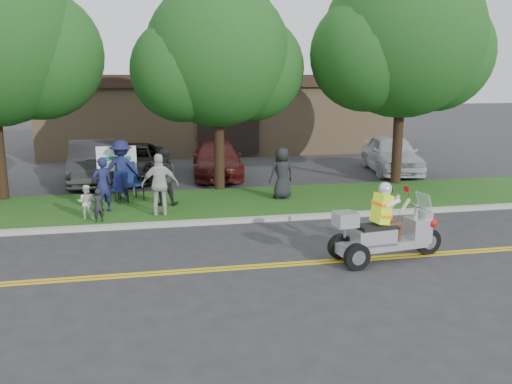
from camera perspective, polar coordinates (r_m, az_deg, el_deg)
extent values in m
plane|color=#28282B|center=(12.00, -1.59, -7.14)|extent=(120.00, 120.00, 0.00)
cube|color=gold|center=(11.46, -1.09, -8.05)|extent=(60.00, 0.10, 0.01)
cube|color=gold|center=(11.61, -1.23, -7.78)|extent=(60.00, 0.10, 0.01)
cube|color=#A8A89E|center=(14.87, -3.62, -3.09)|extent=(60.00, 0.25, 0.12)
cube|color=#254C14|center=(16.93, -4.62, -1.22)|extent=(60.00, 4.00, 0.10)
cube|color=#9E7F5B|center=(30.48, -4.08, 8.46)|extent=(18.00, 8.00, 4.00)
cube|color=black|center=(26.41, -2.97, 11.59)|extent=(18.00, 0.30, 0.60)
sphere|color=#144717|center=(18.75, -21.97, 13.24)|extent=(4.05, 4.05, 4.05)
cylinder|color=#332114|center=(18.62, -3.94, 6.40)|extent=(0.36, 0.36, 4.20)
sphere|color=#144717|center=(18.53, -4.06, 14.26)|extent=(4.80, 4.80, 4.80)
sphere|color=#144717|center=(19.01, -0.48, 12.88)|extent=(3.60, 3.60, 3.60)
sphere|color=#144717|center=(18.20, -7.79, 12.57)|extent=(3.36, 3.36, 3.36)
cylinder|color=#332114|center=(20.30, 14.79, 7.30)|extent=(0.36, 0.36, 4.76)
sphere|color=#144717|center=(20.28, 15.25, 15.46)|extent=(5.60, 5.60, 5.60)
sphere|color=#144717|center=(21.17, 18.29, 13.74)|extent=(4.20, 4.20, 4.20)
sphere|color=#144717|center=(19.49, 11.62, 14.02)|extent=(3.92, 3.92, 3.92)
cylinder|color=silver|center=(18.15, -15.91, 0.86)|extent=(0.06, 0.06, 1.10)
cylinder|color=silver|center=(18.09, -12.75, 0.99)|extent=(0.06, 0.06, 1.10)
cube|color=white|center=(17.98, -14.47, 3.42)|extent=(1.25, 0.06, 0.80)
cylinder|color=black|center=(12.86, 17.66, -4.98)|extent=(0.62, 0.22, 0.61)
cylinder|color=black|center=(11.50, 10.58, -6.74)|extent=(0.58, 0.23, 0.57)
cylinder|color=black|center=(12.10, 8.87, -5.71)|extent=(0.58, 0.23, 0.57)
cube|color=silver|center=(12.23, 13.47, -5.41)|extent=(1.97, 0.72, 0.18)
cube|color=silver|center=(12.01, 12.29, -4.62)|extent=(0.96, 0.58, 0.35)
cube|color=black|center=(11.98, 12.55, -3.62)|extent=(0.86, 0.53, 0.10)
cube|color=silver|center=(12.60, 16.64, -3.82)|extent=(0.52, 0.54, 0.56)
cube|color=silver|center=(12.54, 17.32, -1.18)|extent=(0.26, 0.49, 0.49)
cube|color=silver|center=(11.54, 9.39, -2.84)|extent=(0.51, 0.48, 0.30)
sphere|color=#B20C0F|center=(12.58, 17.92, -3.07)|extent=(0.22, 0.22, 0.22)
cube|color=#B5E818|center=(11.93, 13.09, -1.70)|extent=(0.40, 0.45, 0.66)
sphere|color=silver|center=(11.87, 13.44, 0.32)|extent=(0.29, 0.29, 0.29)
cylinder|color=black|center=(17.25, -15.35, -0.52)|extent=(0.03, 0.03, 0.40)
cylinder|color=black|center=(17.01, -14.16, -0.63)|extent=(0.03, 0.03, 0.40)
cylinder|color=black|center=(17.57, -14.60, -0.25)|extent=(0.03, 0.03, 0.40)
cylinder|color=black|center=(17.33, -13.42, -0.36)|extent=(0.03, 0.03, 0.40)
cube|color=#0E1545|center=(17.25, -14.42, 0.24)|extent=(0.66, 0.65, 0.04)
cube|color=#0E1545|center=(17.37, -14.06, 1.26)|extent=(0.50, 0.39, 0.54)
cylinder|color=black|center=(17.10, -13.33, -0.35)|extent=(0.03, 0.03, 0.50)
cylinder|color=black|center=(17.36, -11.74, -0.09)|extent=(0.03, 0.03, 0.50)
cylinder|color=black|center=(17.54, -14.09, -0.08)|extent=(0.03, 0.03, 0.50)
cylinder|color=black|center=(17.79, -12.53, 0.17)|extent=(0.03, 0.03, 0.50)
cube|color=#0F1F49|center=(17.39, -12.96, 0.76)|extent=(0.82, 0.80, 0.05)
cube|color=#0F1F49|center=(17.57, -13.44, 1.98)|extent=(0.64, 0.47, 0.68)
imported|color=#191D47|center=(16.12, -15.86, 0.74)|extent=(0.69, 0.61, 1.59)
imported|color=black|center=(16.59, -9.69, 1.60)|extent=(0.95, 0.81, 1.73)
imported|color=beige|center=(15.38, -10.07, 0.78)|extent=(1.03, 0.45, 1.75)
imported|color=#191D46|center=(17.71, -13.94, 2.31)|extent=(1.29, 0.85, 1.87)
imported|color=black|center=(17.24, 2.73, 2.01)|extent=(0.91, 0.70, 1.64)
imported|color=black|center=(15.10, -16.29, -1.37)|extent=(0.39, 0.34, 0.91)
imported|color=silver|center=(15.51, -17.45, -1.00)|extent=(0.51, 0.43, 0.95)
imported|color=#272729|center=(21.11, -16.72, 3.02)|extent=(1.94, 4.89, 1.58)
imported|color=black|center=(21.57, -12.87, 3.10)|extent=(2.85, 5.12, 1.35)
imported|color=#42100F|center=(21.77, -4.14, 3.47)|extent=(2.28, 4.83, 1.36)
imported|color=silver|center=(23.15, 14.08, 3.90)|extent=(2.63, 4.82, 1.55)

